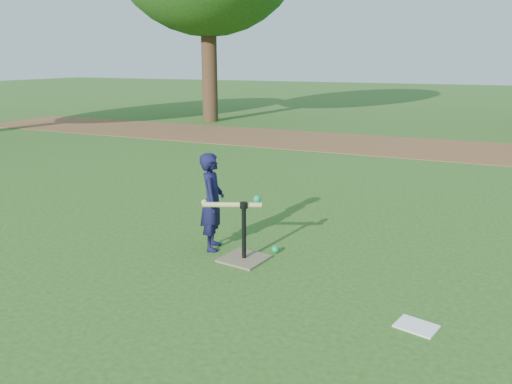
% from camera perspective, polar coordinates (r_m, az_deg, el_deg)
% --- Properties ---
extents(ground, '(80.00, 80.00, 0.00)m').
position_cam_1_polar(ground, '(5.44, -1.51, -6.67)').
color(ground, '#285116').
rests_on(ground, ground).
extents(dirt_strip, '(24.00, 3.00, 0.01)m').
position_cam_1_polar(dirt_strip, '(12.41, 13.74, 5.27)').
color(dirt_strip, brown).
rests_on(dirt_strip, ground).
extents(child, '(0.38, 0.45, 1.06)m').
position_cam_1_polar(child, '(5.35, -5.02, -1.12)').
color(child, black).
rests_on(child, ground).
extents(wiffle_ball_ground, '(0.08, 0.08, 0.08)m').
position_cam_1_polar(wiffle_ball_ground, '(5.36, 2.21, -6.56)').
color(wiffle_ball_ground, '#0D974E').
rests_on(wiffle_ball_ground, ground).
extents(clipboard, '(0.35, 0.30, 0.01)m').
position_cam_1_polar(clipboard, '(4.18, 17.87, -14.39)').
color(clipboard, white).
rests_on(clipboard, ground).
extents(batting_tee, '(0.49, 0.49, 0.61)m').
position_cam_1_polar(batting_tee, '(5.16, -1.38, -6.59)').
color(batting_tee, '#74654A').
rests_on(batting_tee, ground).
extents(swing_action, '(0.62, 0.29, 0.13)m').
position_cam_1_polar(swing_action, '(5.04, -2.49, -1.30)').
color(swing_action, tan).
rests_on(swing_action, ground).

